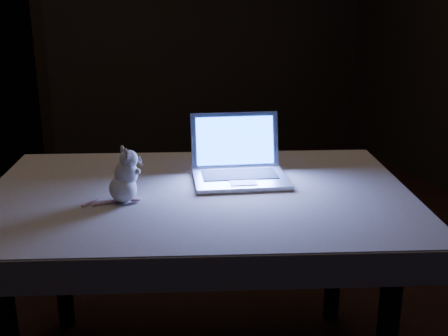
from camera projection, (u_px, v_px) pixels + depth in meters
name	position (u px, v px, depth m)	size (l,w,h in m)	color
floor	(201.00, 312.00, 2.68)	(5.00, 5.00, 0.00)	black
back_wall	(114.00, 11.00, 4.55)	(4.50, 0.04, 2.60)	black
table	(200.00, 287.00, 2.16)	(1.43, 0.92, 0.77)	black
tablecloth	(180.00, 205.00, 2.05)	(1.54, 1.03, 0.11)	beige
laptop	(241.00, 152.00, 2.10)	(0.35, 0.31, 0.24)	silver
plush_mouse	(122.00, 175.00, 1.91)	(0.14, 0.14, 0.19)	white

